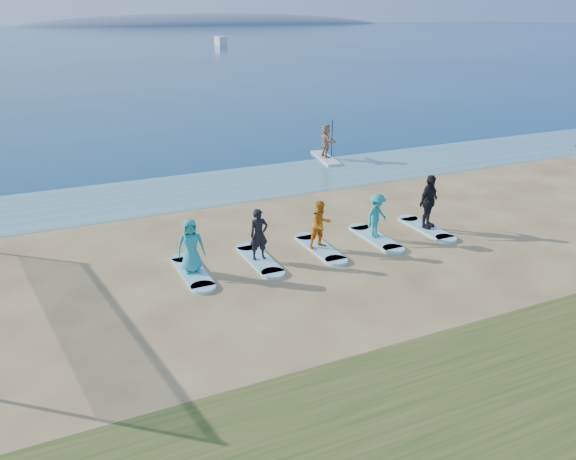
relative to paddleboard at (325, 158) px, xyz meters
name	(u,v)px	position (x,y,z in m)	size (l,w,h in m)	color
ground	(326,291)	(-6.95, -12.81, -0.06)	(600.00, 600.00, 0.00)	tan
shallow_water	(209,188)	(-6.95, -2.31, -0.05)	(600.00, 600.00, 0.00)	teal
ocean	(41,39)	(-6.95, 147.19, -0.05)	(600.00, 600.00, 0.00)	navy
island_ridge	(216,25)	(88.05, 287.19, -0.06)	(220.00, 56.00, 18.00)	slate
paddleboard	(325,158)	(0.00, 0.00, 0.00)	(0.70, 3.00, 0.12)	silver
paddleboarder	(326,141)	(0.00, 0.00, 0.90)	(1.55, 0.49, 1.67)	tan
boat_offshore_b	(221,45)	(28.09, 100.58, -0.06)	(1.73, 5.19, 1.81)	silver
surfboard_0	(193,272)	(-9.95, -10.26, -0.01)	(0.70, 2.20, 0.09)	#97D7EA
student_0	(191,246)	(-9.95, -10.26, 0.83)	(0.78, 0.51, 1.59)	teal
surfboard_1	(259,260)	(-7.86, -10.26, -0.01)	(0.70, 2.20, 0.09)	#97D7EA
student_1	(259,234)	(-7.86, -10.26, 0.82)	(0.58, 0.38, 1.58)	black
surfboard_2	(320,248)	(-5.76, -10.26, -0.01)	(0.70, 2.20, 0.09)	#97D7EA
student_2	(321,224)	(-5.76, -10.26, 0.80)	(0.75, 0.58, 1.54)	orange
surfboard_3	(375,238)	(-3.67, -10.26, -0.01)	(0.70, 2.20, 0.09)	#97D7EA
student_3	(377,216)	(-3.67, -10.26, 0.78)	(0.97, 0.56, 1.50)	teal
surfboard_4	(426,228)	(-1.57, -10.26, -0.01)	(0.70, 2.20, 0.09)	#97D7EA
student_4	(429,202)	(-1.57, -10.26, 0.97)	(1.10, 0.46, 1.87)	black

